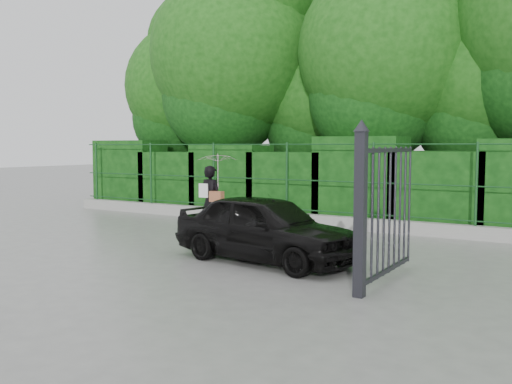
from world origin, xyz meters
The scene contains 8 objects.
ground centered at (0.00, 0.00, 0.00)m, with size 80.00×80.00×0.00m, color gray.
kerb centered at (0.00, 4.50, 0.15)m, with size 14.00×0.25×0.30m, color #9E9E99.
fence centered at (0.22, 4.50, 1.20)m, with size 14.13×0.06×1.80m.
hedge centered at (0.04, 5.50, 1.02)m, with size 14.20×1.20×2.25m.
trees centered at (1.14, 7.74, 4.62)m, with size 17.10×6.15×8.08m.
gate centered at (4.60, -0.72, 1.19)m, with size 0.22×2.33×2.36m.
woman centered at (-0.24, 2.25, 1.22)m, with size 0.90×0.91×1.85m.
car centered at (2.35, 0.14, 0.59)m, with size 1.40×3.49×1.19m, color black.
Camera 1 is at (7.34, -8.28, 2.02)m, focal length 40.00 mm.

